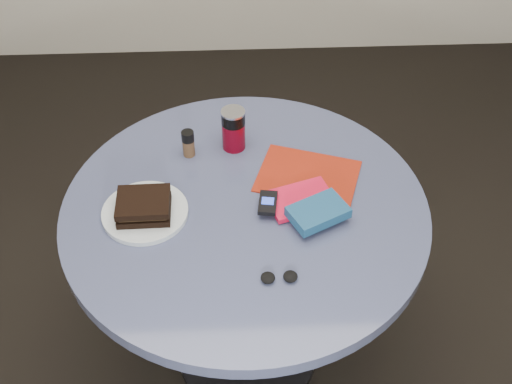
{
  "coord_description": "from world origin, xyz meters",
  "views": [
    {
      "loc": [
        -0.02,
        -1.22,
        1.99
      ],
      "look_at": [
        0.03,
        0.0,
        0.8
      ],
      "focal_mm": 45.0,
      "sensor_mm": 36.0,
      "label": 1
    }
  ],
  "objects_px": {
    "red_book": "(300,199)",
    "mp3_player": "(268,203)",
    "pepper_grinder": "(188,143)",
    "headphones": "(279,277)",
    "soda_can": "(234,129)",
    "sandwich": "(144,206)",
    "magazine": "(308,176)",
    "novel": "(318,212)",
    "plate": "(145,212)",
    "table": "(246,245)"
  },
  "relations": [
    {
      "from": "table",
      "to": "plate",
      "type": "xyz_separation_m",
      "value": [
        -0.27,
        -0.02,
        0.17
      ]
    },
    {
      "from": "headphones",
      "to": "novel",
      "type": "bearing_deg",
      "value": 58.87
    },
    {
      "from": "soda_can",
      "to": "red_book",
      "type": "xyz_separation_m",
      "value": [
        0.18,
        -0.24,
        -0.05
      ]
    },
    {
      "from": "magazine",
      "to": "headphones",
      "type": "bearing_deg",
      "value": -87.71
    },
    {
      "from": "soda_can",
      "to": "mp3_player",
      "type": "relative_size",
      "value": 1.47
    },
    {
      "from": "table",
      "to": "mp3_player",
      "type": "bearing_deg",
      "value": -17.26
    },
    {
      "from": "soda_can",
      "to": "red_book",
      "type": "relative_size",
      "value": 0.75
    },
    {
      "from": "sandwich",
      "to": "novel",
      "type": "bearing_deg",
      "value": -4.71
    },
    {
      "from": "red_book",
      "to": "soda_can",
      "type": "bearing_deg",
      "value": 107.26
    },
    {
      "from": "pepper_grinder",
      "to": "magazine",
      "type": "bearing_deg",
      "value": -18.21
    },
    {
      "from": "table",
      "to": "soda_can",
      "type": "distance_m",
      "value": 0.34
    },
    {
      "from": "mp3_player",
      "to": "magazine",
      "type": "bearing_deg",
      "value": 45.92
    },
    {
      "from": "table",
      "to": "magazine",
      "type": "bearing_deg",
      "value": 30.34
    },
    {
      "from": "magazine",
      "to": "red_book",
      "type": "relative_size",
      "value": 1.57
    },
    {
      "from": "sandwich",
      "to": "magazine",
      "type": "bearing_deg",
      "value": 16.78
    },
    {
      "from": "table",
      "to": "red_book",
      "type": "bearing_deg",
      "value": 1.65
    },
    {
      "from": "mp3_player",
      "to": "sandwich",
      "type": "bearing_deg",
      "value": -178.26
    },
    {
      "from": "magazine",
      "to": "sandwich",
      "type": "bearing_deg",
      "value": -144.44
    },
    {
      "from": "soda_can",
      "to": "pepper_grinder",
      "type": "xyz_separation_m",
      "value": [
        -0.13,
        -0.03,
        -0.02
      ]
    },
    {
      "from": "sandwich",
      "to": "magazine",
      "type": "relative_size",
      "value": 0.51
    },
    {
      "from": "mp3_player",
      "to": "headphones",
      "type": "xyz_separation_m",
      "value": [
        0.01,
        -0.24,
        -0.02
      ]
    },
    {
      "from": "table",
      "to": "soda_can",
      "type": "relative_size",
      "value": 7.61
    },
    {
      "from": "red_book",
      "to": "headphones",
      "type": "bearing_deg",
      "value": -124.74
    },
    {
      "from": "soda_can",
      "to": "headphones",
      "type": "height_order",
      "value": "soda_can"
    },
    {
      "from": "sandwich",
      "to": "novel",
      "type": "relative_size",
      "value": 0.95
    },
    {
      "from": "headphones",
      "to": "magazine",
      "type": "bearing_deg",
      "value": 73.51
    },
    {
      "from": "sandwich",
      "to": "novel",
      "type": "xyz_separation_m",
      "value": [
        0.46,
        -0.04,
        -0.01
      ]
    },
    {
      "from": "soda_can",
      "to": "plate",
      "type": "bearing_deg",
      "value": -131.97
    },
    {
      "from": "plate",
      "to": "headphones",
      "type": "relative_size",
      "value": 2.51
    },
    {
      "from": "pepper_grinder",
      "to": "headphones",
      "type": "xyz_separation_m",
      "value": [
        0.23,
        -0.48,
        -0.03
      ]
    },
    {
      "from": "soda_can",
      "to": "sandwich",
      "type": "bearing_deg",
      "value": -131.09
    },
    {
      "from": "novel",
      "to": "plate",
      "type": "bearing_deg",
      "value": 147.34
    },
    {
      "from": "table",
      "to": "red_book",
      "type": "height_order",
      "value": "red_book"
    },
    {
      "from": "table",
      "to": "novel",
      "type": "distance_m",
      "value": 0.28
    },
    {
      "from": "red_book",
      "to": "mp3_player",
      "type": "distance_m",
      "value": 0.09
    },
    {
      "from": "pepper_grinder",
      "to": "magazine",
      "type": "relative_size",
      "value": 0.31
    },
    {
      "from": "red_book",
      "to": "novel",
      "type": "height_order",
      "value": "novel"
    },
    {
      "from": "table",
      "to": "soda_can",
      "type": "bearing_deg",
      "value": 95.69
    },
    {
      "from": "plate",
      "to": "novel",
      "type": "bearing_deg",
      "value": -5.66
    },
    {
      "from": "red_book",
      "to": "table",
      "type": "bearing_deg",
      "value": 163.21
    },
    {
      "from": "red_book",
      "to": "novel",
      "type": "relative_size",
      "value": 1.18
    },
    {
      "from": "red_book",
      "to": "novel",
      "type": "bearing_deg",
      "value": -79.87
    },
    {
      "from": "sandwich",
      "to": "headphones",
      "type": "distance_m",
      "value": 0.41
    },
    {
      "from": "sandwich",
      "to": "mp3_player",
      "type": "distance_m",
      "value": 0.33
    },
    {
      "from": "sandwich",
      "to": "plate",
      "type": "bearing_deg",
      "value": 95.16
    },
    {
      "from": "soda_can",
      "to": "pepper_grinder",
      "type": "bearing_deg",
      "value": -166.97
    },
    {
      "from": "table",
      "to": "red_book",
      "type": "relative_size",
      "value": 5.69
    },
    {
      "from": "pepper_grinder",
      "to": "mp3_player",
      "type": "xyz_separation_m",
      "value": [
        0.22,
        -0.24,
        -0.02
      ]
    },
    {
      "from": "soda_can",
      "to": "headphones",
      "type": "xyz_separation_m",
      "value": [
        0.1,
        -0.51,
        -0.06
      ]
    },
    {
      "from": "table",
      "to": "red_book",
      "type": "xyz_separation_m",
      "value": [
        0.15,
        0.0,
        0.18
      ]
    }
  ]
}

